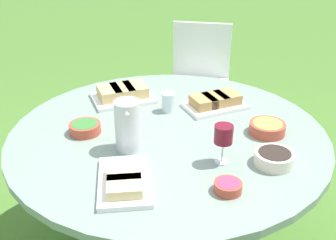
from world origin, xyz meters
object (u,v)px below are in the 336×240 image
(wine_glass, at_px, (223,136))
(chair_near_left, at_px, (199,74))
(dining_table, at_px, (168,146))
(water_pitcher, at_px, (128,125))
(handbag, at_px, (112,117))

(wine_glass, bearing_deg, chair_near_left, 177.60)
(dining_table, height_order, water_pitcher, water_pitcher)
(dining_table, relative_size, wine_glass, 8.74)
(water_pitcher, relative_size, handbag, 0.61)
(chair_near_left, relative_size, water_pitcher, 3.97)
(dining_table, height_order, chair_near_left, chair_near_left)
(chair_near_left, bearing_deg, wine_glass, -2.40)
(dining_table, xyz_separation_m, handbag, (-1.34, -0.42, -0.52))
(handbag, bearing_deg, dining_table, 17.27)
(chair_near_left, height_order, handbag, chair_near_left)
(chair_near_left, bearing_deg, dining_table, -12.34)
(wine_glass, distance_m, handbag, 1.88)
(water_pitcher, height_order, handbag, water_pitcher)
(water_pitcher, distance_m, handbag, 1.67)
(handbag, bearing_deg, wine_glass, 21.35)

